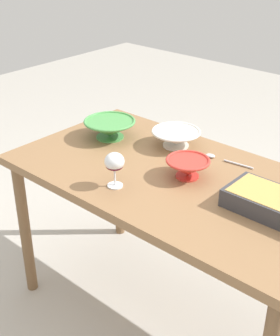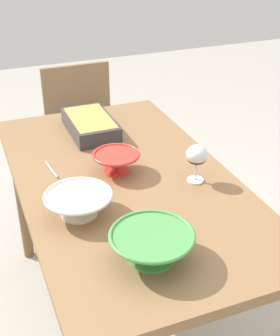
{
  "view_description": "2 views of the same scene",
  "coord_description": "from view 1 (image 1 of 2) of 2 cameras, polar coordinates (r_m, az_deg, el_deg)",
  "views": [
    {
      "loc": [
        1.04,
        -1.39,
        1.71
      ],
      "look_at": [
        -0.09,
        -0.12,
        0.82
      ],
      "focal_mm": 50.89,
      "sensor_mm": 36.0,
      "label": 1
    },
    {
      "loc": [
        -1.43,
        0.51,
        1.67
      ],
      "look_at": [
        -0.05,
        -0.04,
        0.83
      ],
      "focal_mm": 50.41,
      "sensor_mm": 36.0,
      "label": 2
    }
  ],
  "objects": [
    {
      "name": "wine_glass",
      "position": [
        1.84,
        -3.07,
        0.55
      ],
      "size": [
        0.08,
        0.08,
        0.15
      ],
      "color": "white",
      "rests_on": "dining_table"
    },
    {
      "name": "ground_plane",
      "position": [
        2.44,
        3.5,
        -16.84
      ],
      "size": [
        8.0,
        8.0,
        0.0
      ],
      "primitive_type": "plane",
      "color": "#B2ADA3"
    },
    {
      "name": "serving_spoon",
      "position": [
        2.11,
        9.45,
        1.16
      ],
      "size": [
        0.22,
        0.04,
        0.01
      ],
      "color": "silver",
      "rests_on": "dining_table"
    },
    {
      "name": "mixing_bowl",
      "position": [
        2.28,
        -3.64,
        4.81
      ],
      "size": [
        0.25,
        0.25,
        0.09
      ],
      "color": "#4C994C",
      "rests_on": "dining_table"
    },
    {
      "name": "casserole_dish",
      "position": [
        1.77,
        15.52,
        -3.97
      ],
      "size": [
        0.33,
        0.19,
        0.07
      ],
      "color": "#38383D",
      "rests_on": "dining_table"
    },
    {
      "name": "dining_table",
      "position": [
        2.01,
        4.06,
        -2.84
      ],
      "size": [
        1.4,
        0.78,
        0.77
      ],
      "color": "olive",
      "rests_on": "ground_plane"
    },
    {
      "name": "small_bowl",
      "position": [
        2.2,
        4.33,
        3.7
      ],
      "size": [
        0.23,
        0.23,
        0.08
      ],
      "color": "white",
      "rests_on": "dining_table"
    },
    {
      "name": "serving_bowl",
      "position": [
        1.94,
        5.73,
        0.13
      ],
      "size": [
        0.18,
        0.18,
        0.08
      ],
      "color": "red",
      "rests_on": "dining_table"
    }
  ]
}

